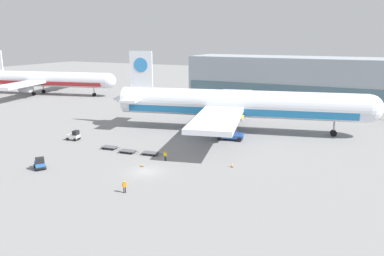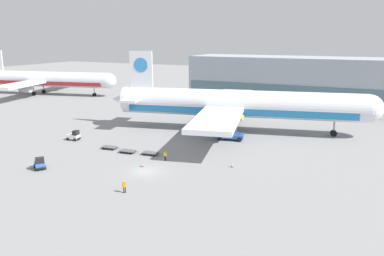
{
  "view_description": "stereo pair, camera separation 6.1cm",
  "coord_description": "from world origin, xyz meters",
  "px_view_note": "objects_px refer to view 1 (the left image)",
  "views": [
    {
      "loc": [
        29.38,
        -45.82,
        19.99
      ],
      "look_at": [
        1.39,
        13.52,
        4.0
      ],
      "focal_mm": 35.0,
      "sensor_mm": 36.0,
      "label": 1
    },
    {
      "loc": [
        29.44,
        -45.8,
        19.99
      ],
      "look_at": [
        1.39,
        13.52,
        4.0
      ],
      "focal_mm": 35.0,
      "sensor_mm": 36.0,
      "label": 2
    }
  ],
  "objects_px": {
    "airplane_distant": "(45,80)",
    "baggage_tug_mid": "(40,164)",
    "baggage_dolly_second": "(128,151)",
    "traffic_cone_far": "(142,165)",
    "ground_crew_near": "(165,155)",
    "baggage_tug_foreground": "(74,136)",
    "baggage_dolly_lead": "(110,147)",
    "airplane_main": "(235,105)",
    "traffic_cone_near": "(232,165)",
    "baggage_dolly_third": "(150,153)",
    "scissor_lift_loader": "(231,130)",
    "ground_crew_far": "(125,186)"
  },
  "relations": [
    {
      "from": "airplane_distant",
      "to": "baggage_tug_mid",
      "type": "distance_m",
      "value": 82.84
    },
    {
      "from": "baggage_dolly_third",
      "to": "airplane_distant",
      "type": "bearing_deg",
      "value": 142.04
    },
    {
      "from": "airplane_main",
      "to": "baggage_tug_mid",
      "type": "xyz_separation_m",
      "value": [
        -19.38,
        -35.99,
        -4.96
      ]
    },
    {
      "from": "baggage_tug_foreground",
      "to": "baggage_dolly_lead",
      "type": "bearing_deg",
      "value": -18.86
    },
    {
      "from": "baggage_tug_foreground",
      "to": "baggage_dolly_third",
      "type": "distance_m",
      "value": 18.93
    },
    {
      "from": "airplane_main",
      "to": "scissor_lift_loader",
      "type": "distance_m",
      "value": 8.15
    },
    {
      "from": "baggage_dolly_third",
      "to": "traffic_cone_far",
      "type": "relative_size",
      "value": 6.4
    },
    {
      "from": "airplane_main",
      "to": "baggage_tug_mid",
      "type": "relative_size",
      "value": 20.44
    },
    {
      "from": "airplane_main",
      "to": "scissor_lift_loader",
      "type": "height_order",
      "value": "airplane_main"
    },
    {
      "from": "airplane_distant",
      "to": "ground_crew_near",
      "type": "relative_size",
      "value": 29.54
    },
    {
      "from": "baggage_dolly_third",
      "to": "airplane_main",
      "type": "bearing_deg",
      "value": 65.86
    },
    {
      "from": "baggage_dolly_second",
      "to": "traffic_cone_far",
      "type": "height_order",
      "value": "traffic_cone_far"
    },
    {
      "from": "ground_crew_far",
      "to": "traffic_cone_far",
      "type": "xyz_separation_m",
      "value": [
        -3.53,
        9.72,
        -0.69
      ]
    },
    {
      "from": "scissor_lift_loader",
      "to": "baggage_tug_mid",
      "type": "height_order",
      "value": "scissor_lift_loader"
    },
    {
      "from": "baggage_tug_foreground",
      "to": "scissor_lift_loader",
      "type": "bearing_deg",
      "value": 18.47
    },
    {
      "from": "baggage_tug_foreground",
      "to": "baggage_tug_mid",
      "type": "relative_size",
      "value": 0.93
    },
    {
      "from": "baggage_dolly_second",
      "to": "baggage_tug_foreground",
      "type": "bearing_deg",
      "value": 164.43
    },
    {
      "from": "airplane_distant",
      "to": "baggage_tug_mid",
      "type": "relative_size",
      "value": 18.52
    },
    {
      "from": "ground_crew_far",
      "to": "traffic_cone_far",
      "type": "bearing_deg",
      "value": 64.75
    },
    {
      "from": "baggage_tug_mid",
      "to": "ground_crew_far",
      "type": "height_order",
      "value": "baggage_tug_mid"
    },
    {
      "from": "ground_crew_far",
      "to": "baggage_dolly_lead",
      "type": "bearing_deg",
      "value": 87.52
    },
    {
      "from": "airplane_main",
      "to": "traffic_cone_near",
      "type": "distance_m",
      "value": 24.23
    },
    {
      "from": "scissor_lift_loader",
      "to": "baggage_dolly_second",
      "type": "bearing_deg",
      "value": -142.03
    },
    {
      "from": "baggage_tug_foreground",
      "to": "ground_crew_far",
      "type": "xyz_separation_m",
      "value": [
        24.28,
        -17.22,
        0.1
      ]
    },
    {
      "from": "baggage_dolly_lead",
      "to": "ground_crew_far",
      "type": "distance_m",
      "value": 20.73
    },
    {
      "from": "airplane_main",
      "to": "traffic_cone_near",
      "type": "relative_size",
      "value": 76.53
    },
    {
      "from": "baggage_dolly_third",
      "to": "baggage_dolly_second",
      "type": "bearing_deg",
      "value": -176.03
    },
    {
      "from": "airplane_distant",
      "to": "baggage_tug_mid",
      "type": "height_order",
      "value": "airplane_distant"
    },
    {
      "from": "airplane_main",
      "to": "baggage_dolly_third",
      "type": "height_order",
      "value": "airplane_main"
    },
    {
      "from": "baggage_dolly_lead",
      "to": "ground_crew_far",
      "type": "relative_size",
      "value": 2.24
    },
    {
      "from": "airplane_distant",
      "to": "baggage_tug_foreground",
      "type": "bearing_deg",
      "value": -52.2
    },
    {
      "from": "traffic_cone_far",
      "to": "baggage_tug_mid",
      "type": "bearing_deg",
      "value": -150.62
    },
    {
      "from": "ground_crew_near",
      "to": "baggage_tug_mid",
      "type": "bearing_deg",
      "value": 30.58
    },
    {
      "from": "airplane_distant",
      "to": "ground_crew_far",
      "type": "height_order",
      "value": "airplane_distant"
    },
    {
      "from": "ground_crew_far",
      "to": "traffic_cone_near",
      "type": "bearing_deg",
      "value": 13.4
    },
    {
      "from": "baggage_tug_foreground",
      "to": "airplane_distant",
      "type": "bearing_deg",
      "value": 132.64
    },
    {
      "from": "traffic_cone_near",
      "to": "traffic_cone_far",
      "type": "relative_size",
      "value": 1.27
    },
    {
      "from": "baggage_dolly_second",
      "to": "traffic_cone_near",
      "type": "height_order",
      "value": "traffic_cone_near"
    },
    {
      "from": "airplane_main",
      "to": "airplane_distant",
      "type": "relative_size",
      "value": 1.1
    },
    {
      "from": "ground_crew_near",
      "to": "scissor_lift_loader",
      "type": "bearing_deg",
      "value": -112.94
    },
    {
      "from": "airplane_main",
      "to": "ground_crew_far",
      "type": "height_order",
      "value": "airplane_main"
    },
    {
      "from": "airplane_main",
      "to": "baggage_tug_foreground",
      "type": "height_order",
      "value": "airplane_main"
    },
    {
      "from": "baggage_tug_mid",
      "to": "baggage_dolly_lead",
      "type": "height_order",
      "value": "baggage_tug_mid"
    },
    {
      "from": "airplane_distant",
      "to": "traffic_cone_near",
      "type": "relative_size",
      "value": 69.33
    },
    {
      "from": "ground_crew_near",
      "to": "baggage_dolly_third",
      "type": "bearing_deg",
      "value": -29.46
    },
    {
      "from": "scissor_lift_loader",
      "to": "baggage_tug_mid",
      "type": "distance_m",
      "value": 35.84
    },
    {
      "from": "traffic_cone_near",
      "to": "baggage_tug_mid",
      "type": "bearing_deg",
      "value": -153.12
    },
    {
      "from": "baggage_tug_mid",
      "to": "ground_crew_near",
      "type": "bearing_deg",
      "value": 73.4
    },
    {
      "from": "ground_crew_near",
      "to": "baggage_tug_foreground",
      "type": "bearing_deg",
      "value": -14.91
    },
    {
      "from": "baggage_dolly_lead",
      "to": "ground_crew_near",
      "type": "bearing_deg",
      "value": -12.56
    }
  ]
}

